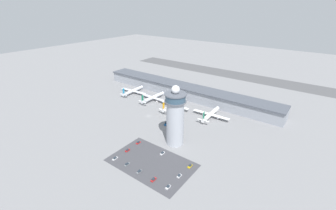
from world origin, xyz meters
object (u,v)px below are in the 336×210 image
object	(u,v)px
car_silver_sedan	(154,180)
car_white_wagon	(190,166)
airplane_gate_alpha	(133,91)
service_truck_fuel	(157,100)
airplane_gate_charlie	(175,105)
airplane_gate_bravo	(153,97)
car_grey_coupe	(127,164)
car_maroon_suv	(179,176)
car_yellow_taxi	(139,172)
car_navy_sedan	(127,150)
control_tower	(175,118)
car_green_van	(162,153)
car_red_hatchback	(138,143)
car_blue_compact	(115,158)
airplane_gate_delta	(211,114)
service_truck_catering	(166,123)
car_black_suv	(168,187)

from	to	relation	value
car_silver_sedan	car_white_wagon	bearing A→B (deg)	64.47
airplane_gate_alpha	service_truck_fuel	world-z (taller)	airplane_gate_alpha
airplane_gate_charlie	service_truck_fuel	bearing A→B (deg)	171.37
airplane_gate_bravo	car_grey_coupe	world-z (taller)	airplane_gate_bravo
car_grey_coupe	car_maroon_suv	bearing A→B (deg)	19.04
car_yellow_taxi	car_grey_coupe	size ratio (longest dim) A/B	0.98
airplane_gate_bravo	car_navy_sedan	distance (m)	105.34
control_tower	car_green_van	world-z (taller)	control_tower
airplane_gate_bravo	car_red_hatchback	world-z (taller)	airplane_gate_bravo
control_tower	service_truck_fuel	distance (m)	96.06
car_blue_compact	airplane_gate_alpha	bearing A→B (deg)	128.85
airplane_gate_delta	car_silver_sedan	bearing A→B (deg)	-84.16
car_yellow_taxi	car_white_wagon	world-z (taller)	car_white_wagon
airplane_gate_alpha	car_grey_coupe	bearing A→B (deg)	-47.14
service_truck_catering	car_green_van	size ratio (longest dim) A/B	1.75
car_yellow_taxi	car_silver_sedan	xyz separation A→B (m)	(13.25, 0.12, -0.00)
service_truck_fuel	car_navy_sedan	bearing A→B (deg)	-64.49
airplane_gate_alpha	car_navy_sedan	size ratio (longest dim) A/B	8.99
car_blue_compact	car_yellow_taxi	bearing A→B (deg)	0.53
airplane_gate_bravo	car_green_van	bearing A→B (deg)	-45.96
car_navy_sedan	car_green_van	xyz separation A→B (m)	(25.58, 13.98, 0.04)
airplane_gate_alpha	car_green_van	size ratio (longest dim) A/B	8.77
airplane_gate_delta	car_maroon_suv	world-z (taller)	airplane_gate_delta
car_maroon_suv	car_navy_sedan	bearing A→B (deg)	-179.43
service_truck_fuel	car_red_hatchback	distance (m)	92.47
car_silver_sedan	car_green_van	bearing A→B (deg)	116.11
car_yellow_taxi	car_navy_sedan	bearing A→B (deg)	152.83
airplane_gate_alpha	car_grey_coupe	world-z (taller)	airplane_gate_alpha
control_tower	car_silver_sedan	distance (m)	53.64
service_truck_fuel	car_yellow_taxi	distance (m)	128.70
airplane_gate_bravo	car_yellow_taxi	size ratio (longest dim) A/B	8.23
airplane_gate_delta	car_red_hatchback	distance (m)	85.34
control_tower	car_maroon_suv	world-z (taller)	control_tower
car_black_suv	service_truck_catering	bearing A→B (deg)	127.77
control_tower	car_white_wagon	size ratio (longest dim) A/B	11.39
service_truck_catering	airplane_gate_bravo	bearing A→B (deg)	142.46
airplane_gate_alpha	service_truck_fuel	distance (m)	42.37
car_navy_sedan	car_green_van	size ratio (longest dim) A/B	0.98
airplane_gate_charlie	car_black_suv	xyz separation A→B (m)	(66.99, -102.62, -4.02)
car_grey_coupe	car_white_wagon	world-z (taller)	car_white_wagon
service_truck_fuel	car_white_wagon	bearing A→B (deg)	-39.82
service_truck_catering	car_navy_sedan	world-z (taller)	service_truck_catering
airplane_gate_charlie	car_red_hatchback	xyz separation A→B (m)	(15.45, -76.66, -4.07)
airplane_gate_charlie	control_tower	bearing A→B (deg)	-54.69
car_white_wagon	car_black_suv	bearing A→B (deg)	-91.47
control_tower	car_grey_coupe	xyz separation A→B (m)	(-11.87, -45.42, -24.12)
airplane_gate_charlie	car_yellow_taxi	xyz separation A→B (m)	(41.59, -103.18, -4.05)
service_truck_fuel	car_green_van	xyz separation A→B (m)	(70.67, -80.49, -0.44)
car_yellow_taxi	car_navy_sedan	world-z (taller)	car_navy_sedan
car_black_suv	car_green_van	bearing A→B (deg)	133.71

